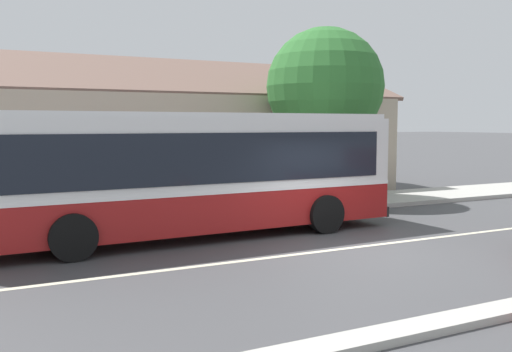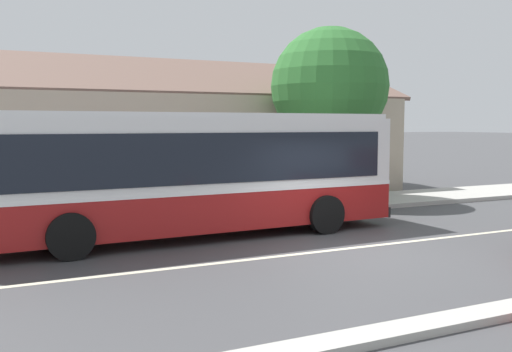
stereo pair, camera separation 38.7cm
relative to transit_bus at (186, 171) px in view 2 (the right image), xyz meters
The scene contains 6 objects.
ground_plane 4.33m from the transit_bus, 46.56° to the right, with size 300.00×300.00×0.00m, color #424244.
sidewalk_far 4.44m from the transit_bus, 48.42° to the left, with size 60.00×3.00×0.15m, color #ADAAA3.
lane_divider_stripe 4.33m from the transit_bus, 46.56° to the right, with size 60.00×0.16×0.01m, color beige.
community_building 9.97m from the transit_bus, 90.18° to the left, with size 23.58×9.04×6.59m.
transit_bus is the anchor object (origin of this frame).
street_tree_primary 8.28m from the transit_bus, 30.63° to the left, with size 4.24×4.24×6.29m.
Camera 2 is at (-7.26, -10.59, 2.82)m, focal length 40.00 mm.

